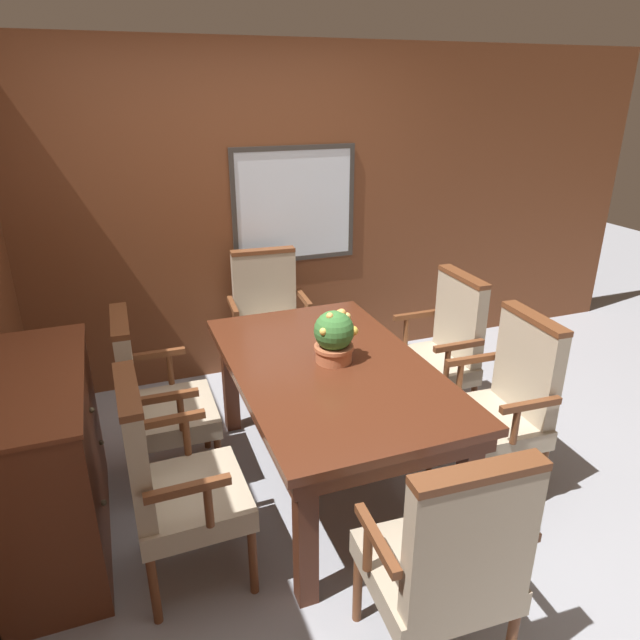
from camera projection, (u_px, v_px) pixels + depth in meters
ground_plane at (324, 506)px, 3.13m from camera, size 14.00×14.00×0.00m
wall_back at (238, 219)px, 4.22m from camera, size 7.20×0.08×2.45m
dining_table at (330, 380)px, 3.09m from camera, size 1.02×1.70×0.75m
chair_head_far at (268, 317)px, 4.24m from camera, size 0.59×0.53×1.03m
chair_right_far at (441, 347)px, 3.75m from camera, size 0.50×0.57×1.03m
chair_left_far at (154, 397)px, 3.15m from camera, size 0.50×0.57×1.03m
chair_head_near at (448, 560)px, 2.06m from camera, size 0.58×0.52×1.03m
chair_right_near at (504, 400)px, 3.11m from camera, size 0.52×0.58×1.03m
chair_left_near at (170, 479)px, 2.49m from camera, size 0.50×0.57×1.03m
potted_plant at (334, 337)px, 3.04m from camera, size 0.23×0.22×0.29m
sideboard_cabinet at (49, 463)px, 2.72m from camera, size 0.47×1.15×0.94m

